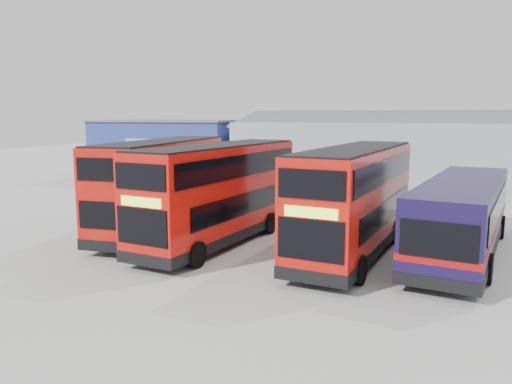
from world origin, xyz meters
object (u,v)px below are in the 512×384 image
(single_decker_blue, at_px, (462,219))
(panel_van, at_px, (129,170))
(office_block, at_px, (174,150))
(double_decker_left, at_px, (163,186))
(double_decker_right, at_px, (355,202))
(double_decker_centre, at_px, (219,195))
(maintenance_shed, at_px, (444,154))

(single_decker_blue, distance_m, panel_van, 27.66)
(office_block, bearing_deg, double_decker_left, -61.99)
(double_decker_left, relative_size, double_decker_right, 1.01)
(office_block, xyz_separation_m, single_decker_blue, (22.62, -17.30, -1.07))
(office_block, relative_size, double_decker_centre, 1.19)
(double_decker_right, xyz_separation_m, panel_van, (-20.35, 14.30, -1.01))
(panel_van, bearing_deg, double_decker_right, -12.55)
(office_block, xyz_separation_m, double_decker_centre, (12.84, -18.71, -0.44))
(double_decker_left, distance_m, panel_van, 17.38)
(double_decker_left, xyz_separation_m, panel_van, (-11.06, 13.36, -1.04))
(panel_van, bearing_deg, maintenance_shed, 37.20)
(double_decker_left, bearing_deg, panel_van, -55.76)
(double_decker_right, distance_m, single_decker_blue, 4.22)
(double_decker_centre, distance_m, panel_van, 20.59)
(maintenance_shed, height_order, single_decker_blue, maintenance_shed)
(double_decker_centre, bearing_deg, maintenance_shed, 73.66)
(double_decker_left, bearing_deg, double_decker_centre, 156.27)
(office_block, height_order, panel_van, office_block)
(double_decker_right, relative_size, panel_van, 2.09)
(single_decker_blue, xyz_separation_m, panel_van, (-24.35, 13.11, -0.38))
(double_decker_centre, bearing_deg, double_decker_right, 9.66)
(office_block, bearing_deg, maintenance_shed, 5.21)
(maintenance_shed, xyz_separation_m, double_decker_centre, (-9.16, -20.72, -0.46))
(double_decker_right, bearing_deg, maintenance_shed, 86.86)
(maintenance_shed, bearing_deg, double_decker_left, -122.92)
(maintenance_shed, bearing_deg, single_decker_blue, -88.15)
(double_decker_centre, height_order, single_decker_blue, double_decker_centre)
(maintenance_shed, distance_m, double_decker_right, 20.78)
(maintenance_shed, distance_m, panel_van, 24.57)
(double_decker_left, bearing_deg, maintenance_shed, -128.31)
(double_decker_centre, relative_size, single_decker_blue, 0.91)
(office_block, distance_m, double_decker_centre, 22.70)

